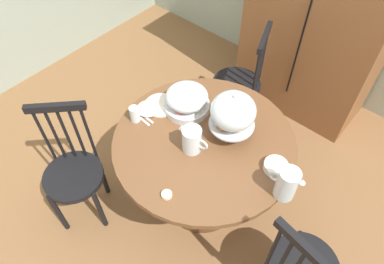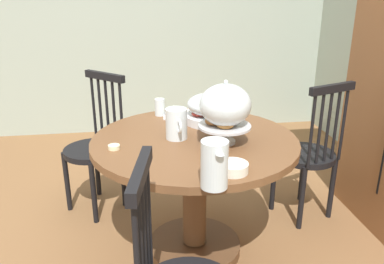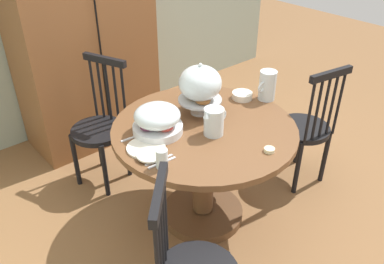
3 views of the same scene
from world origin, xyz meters
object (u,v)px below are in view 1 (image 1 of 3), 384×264
milk_pitcher (286,185)px  drinking_glass (135,114)px  pastry_stand_with_dome (233,112)px  orange_juice_pitcher (192,141)px  wooden_armoire (324,6)px  dining_table (203,161)px  fruit_platter_covered (187,100)px  china_plate_large (161,105)px  china_plate_small (148,109)px  windsor_chair_facing_door (74,173)px  windsor_chair_by_cabinet (239,85)px  cereal_bowl (276,167)px  butter_dish (167,195)px

milk_pitcher → drinking_glass: 1.02m
pastry_stand_with_dome → milk_pitcher: 0.51m
orange_juice_pitcher → drinking_glass: (-0.43, -0.06, -0.02)m
wooden_armoire → dining_table: size_ratio=1.72×
milk_pitcher → fruit_platter_covered: bearing=170.6°
dining_table → drinking_glass: size_ratio=10.38×
fruit_platter_covered → orange_juice_pitcher: (0.24, -0.23, -0.01)m
wooden_armoire → china_plate_large: size_ratio=8.91×
orange_juice_pitcher → china_plate_small: 0.43m
china_plate_large → fruit_platter_covered: bearing=31.4°
windsor_chair_facing_door → dining_table: bearing=44.4°
pastry_stand_with_dome → drinking_glass: bearing=-150.3°
windsor_chair_facing_door → drinking_glass: size_ratio=8.86×
wooden_armoire → orange_juice_pitcher: bearing=-89.7°
windsor_chair_by_cabinet → china_plate_small: bearing=-99.8°
fruit_platter_covered → china_plate_large: fruit_platter_covered is taller
windsor_chair_by_cabinet → milk_pitcher: 1.25m
pastry_stand_with_dome → cereal_bowl: size_ratio=2.46×
fruit_platter_covered → china_plate_large: size_ratio=1.36×
wooden_armoire → cereal_bowl: size_ratio=14.00×
china_plate_large → drinking_glass: bearing=-100.0°
wooden_armoire → butter_dish: size_ratio=32.67×
orange_juice_pitcher → cereal_bowl: 0.51m
milk_pitcher → drinking_glass: (-1.01, -0.15, -0.04)m
china_plate_small → cereal_bowl: bearing=9.7°
windsor_chair_by_cabinet → butter_dish: windsor_chair_by_cabinet is taller
fruit_platter_covered → milk_pitcher: milk_pitcher is taller
windsor_chair_by_cabinet → windsor_chair_facing_door: bearing=-103.0°
windsor_chair_by_cabinet → fruit_platter_covered: windsor_chair_by_cabinet is taller
wooden_armoire → milk_pitcher: size_ratio=9.57×
fruit_platter_covered → china_plate_small: size_ratio=2.00×
windsor_chair_by_cabinet → china_plate_small: 0.93m
pastry_stand_with_dome → fruit_platter_covered: 0.37m
fruit_platter_covered → china_plate_large: 0.20m
windsor_chair_by_cabinet → orange_juice_pitcher: (0.28, -0.92, 0.36)m
china_plate_small → butter_dish: size_ratio=2.50×
pastry_stand_with_dome → orange_juice_pitcher: (-0.11, -0.24, -0.12)m
china_plate_large → orange_juice_pitcher: bearing=-19.0°
cereal_bowl → drinking_glass: (-0.89, -0.27, 0.03)m
dining_table → windsor_chair_by_cabinet: bearing=109.6°
wooden_armoire → china_plate_large: bearing=-105.2°
wooden_armoire → china_plate_large: (-0.39, -1.43, -0.24)m
drinking_glass → milk_pitcher: bearing=8.7°
orange_juice_pitcher → drinking_glass: bearing=-171.7°
china_plate_small → drinking_glass: bearing=-91.5°
windsor_chair_facing_door → cereal_bowl: bearing=33.8°
butter_dish → windsor_chair_facing_door: bearing=-166.2°
wooden_armoire → china_plate_small: (-0.42, -1.51, -0.23)m
china_plate_large → cereal_bowl: cereal_bowl is taller
china_plate_small → drinking_glass: drinking_glass is taller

